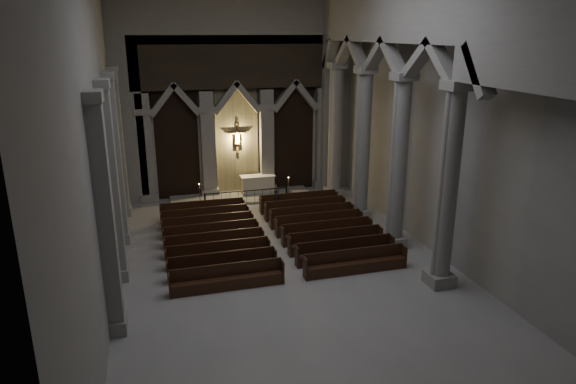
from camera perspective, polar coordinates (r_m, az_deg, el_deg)
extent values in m
plane|color=#9F9C96|center=(21.68, 0.18, -9.09)|extent=(24.00, 24.00, 0.00)
cube|color=gray|center=(31.34, -5.91, 10.56)|extent=(14.00, 0.10, 12.00)
cube|color=gray|center=(9.28, 21.05, -7.08)|extent=(14.00, 0.10, 12.00)
cube|color=gray|center=(19.10, -20.53, 5.22)|extent=(0.10, 24.00, 12.00)
cube|color=gray|center=(22.66, 17.63, 7.26)|extent=(0.10, 24.00, 12.00)
cube|color=gray|center=(30.86, -15.53, 4.64)|extent=(0.80, 0.50, 6.40)
cube|color=gray|center=(31.61, -15.10, -0.58)|extent=(1.05, 0.70, 0.50)
cube|color=gray|center=(30.48, -15.86, 8.58)|extent=(1.00, 0.65, 0.35)
cube|color=gray|center=(31.06, -8.87, 5.14)|extent=(0.80, 0.50, 6.40)
cube|color=gray|center=(31.80, -8.63, -0.06)|extent=(1.05, 0.70, 0.50)
cube|color=gray|center=(30.68, -9.06, 9.07)|extent=(1.00, 0.65, 0.35)
cube|color=gray|center=(31.67, -2.37, 5.57)|extent=(0.80, 0.50, 6.40)
cube|color=gray|center=(32.40, -2.30, 0.46)|extent=(1.05, 0.70, 0.50)
cube|color=gray|center=(31.30, -2.42, 9.43)|extent=(1.00, 0.65, 0.35)
cube|color=gray|center=(32.66, 3.82, 5.91)|extent=(0.80, 0.50, 6.40)
cube|color=gray|center=(33.37, 3.72, 0.94)|extent=(1.05, 0.70, 0.50)
cube|color=gray|center=(32.31, 3.90, 9.65)|extent=(1.00, 0.65, 0.35)
cube|color=black|center=(31.19, -12.27, 5.57)|extent=(2.60, 0.15, 7.00)
cube|color=#94895F|center=(31.59, -5.72, 6.03)|extent=(2.60, 0.15, 7.00)
cube|color=black|center=(32.39, 0.60, 6.39)|extent=(2.60, 0.15, 7.00)
cube|color=black|center=(30.68, -5.86, 14.17)|extent=(12.00, 0.50, 3.00)
cube|color=gray|center=(30.63, -17.23, 6.88)|extent=(1.60, 0.50, 9.00)
cube|color=gray|center=(32.70, 5.20, 8.21)|extent=(1.60, 0.50, 9.00)
cube|color=gray|center=(30.65, -6.01, 18.84)|extent=(14.00, 0.50, 3.00)
plane|color=#FFE272|center=(31.56, -5.71, 6.02)|extent=(1.50, 0.00, 1.50)
cube|color=brown|center=(31.47, -5.68, 5.98)|extent=(0.13, 0.08, 1.80)
cube|color=brown|center=(31.41, -5.70, 6.61)|extent=(1.10, 0.08, 0.13)
cube|color=tan|center=(31.42, -5.66, 5.87)|extent=(0.26, 0.10, 0.60)
sphere|color=tan|center=(31.35, -5.68, 6.59)|extent=(0.17, 0.17, 0.17)
cylinder|color=tan|center=(31.31, -6.15, 6.51)|extent=(0.45, 0.08, 0.08)
cylinder|color=tan|center=(31.40, -5.21, 6.57)|extent=(0.45, 0.08, 0.08)
cube|color=gray|center=(31.61, 5.08, -0.03)|extent=(1.00, 1.00, 0.50)
cylinder|color=gray|center=(30.70, 5.27, 6.66)|extent=(0.70, 0.70, 7.50)
cube|color=gray|center=(30.23, 5.47, 13.85)|extent=(0.95, 0.95, 0.35)
cube|color=gray|center=(28.10, 7.94, -2.38)|extent=(1.00, 1.00, 0.50)
cylinder|color=gray|center=(27.08, 8.27, 5.11)|extent=(0.70, 0.70, 7.50)
cube|color=gray|center=(26.54, 8.64, 13.26)|extent=(0.95, 0.95, 0.35)
cube|color=gray|center=(24.74, 11.61, -5.37)|extent=(1.00, 1.00, 0.50)
cylinder|color=gray|center=(23.57, 12.16, 3.08)|extent=(0.70, 0.70, 7.50)
cube|color=gray|center=(22.96, 12.78, 12.43)|extent=(0.95, 0.95, 0.35)
cube|color=gray|center=(21.61, 16.45, -9.22)|extent=(1.00, 1.00, 0.50)
cylinder|color=gray|center=(20.26, 17.34, 0.33)|extent=(0.70, 0.70, 7.50)
cube|color=gray|center=(19.54, 18.37, 11.19)|extent=(0.95, 0.95, 0.35)
cube|color=gray|center=(21.60, 15.26, 19.29)|extent=(0.55, 24.00, 2.80)
cube|color=gray|center=(32.35, 4.10, 8.32)|extent=(0.55, 1.20, 9.20)
cube|color=gray|center=(29.74, -17.62, -1.93)|extent=(0.60, 1.00, 0.50)
cube|color=gray|center=(28.77, -18.29, 5.14)|extent=(0.50, 0.80, 7.50)
cube|color=gray|center=(28.27, -19.04, 12.77)|extent=(0.60, 1.00, 0.35)
cube|color=gray|center=(25.98, -17.80, -4.75)|extent=(0.60, 1.00, 0.50)
cube|color=gray|center=(24.87, -18.59, 3.29)|extent=(0.50, 0.80, 7.50)
cube|color=gray|center=(24.29, -19.47, 12.13)|extent=(0.60, 1.00, 0.35)
cube|color=gray|center=(22.31, -18.05, -8.51)|extent=(0.60, 1.00, 0.50)
cube|color=gray|center=(21.00, -19.00, 0.76)|extent=(0.50, 0.80, 7.50)
cube|color=gray|center=(20.31, -20.07, 11.23)|extent=(0.60, 1.00, 0.35)
cube|color=gray|center=(18.77, -18.41, -13.71)|extent=(0.60, 1.00, 0.50)
cube|color=gray|center=(17.20, -19.59, -2.89)|extent=(0.50, 0.80, 7.50)
cube|color=gray|center=(16.34, -20.96, 9.89)|extent=(0.60, 1.00, 0.35)
cube|color=gray|center=(31.26, -5.13, -0.57)|extent=(8.50, 2.60, 0.15)
cube|color=beige|center=(31.77, -3.39, 0.88)|extent=(1.95, 0.76, 1.03)
cube|color=silver|center=(31.62, -3.40, 1.81)|extent=(2.12, 0.85, 0.04)
cube|color=black|center=(29.64, -4.65, 0.13)|extent=(4.79, 0.05, 0.05)
cube|color=black|center=(29.44, -9.20, -1.04)|extent=(0.09, 0.09, 0.96)
cube|color=black|center=(30.29, -0.18, -0.28)|extent=(0.09, 0.09, 0.96)
cylinder|color=black|center=(29.50, -8.28, -1.02)|extent=(0.02, 0.02, 0.88)
cylinder|color=black|center=(29.56, -7.36, -0.94)|extent=(0.02, 0.02, 0.88)
cylinder|color=black|center=(29.63, -6.44, -0.87)|extent=(0.02, 0.02, 0.88)
cylinder|color=black|center=(29.70, -5.53, -0.79)|extent=(0.02, 0.02, 0.88)
cylinder|color=black|center=(29.78, -4.63, -0.71)|extent=(0.02, 0.02, 0.88)
cylinder|color=black|center=(29.87, -3.72, -0.64)|extent=(0.02, 0.02, 0.88)
cylinder|color=black|center=(29.97, -2.83, -0.56)|extent=(0.02, 0.02, 0.88)
cylinder|color=black|center=(30.07, -1.94, -0.49)|extent=(0.02, 0.02, 0.88)
cylinder|color=black|center=(30.18, -1.06, -0.41)|extent=(0.02, 0.02, 0.88)
cylinder|color=olive|center=(29.34, -9.67, -2.06)|extent=(0.27, 0.27, 0.06)
cylinder|color=olive|center=(29.13, -9.73, -0.85)|extent=(0.04, 0.04, 1.31)
cylinder|color=olive|center=(28.93, -9.80, 0.39)|extent=(0.14, 0.14, 0.02)
cylinder|color=beige|center=(28.90, -9.81, 0.62)|extent=(0.05, 0.05, 0.23)
sphere|color=#EABA52|center=(28.86, -9.82, 0.88)|extent=(0.05, 0.05, 0.05)
cylinder|color=olive|center=(30.57, 0.05, -1.01)|extent=(0.26, 0.26, 0.05)
cylinder|color=olive|center=(30.38, 0.05, 0.08)|extent=(0.04, 0.04, 1.22)
cylinder|color=olive|center=(30.20, 0.05, 1.19)|extent=(0.13, 0.13, 0.02)
cylinder|color=beige|center=(30.17, 0.05, 1.39)|extent=(0.05, 0.05, 0.21)
sphere|color=#EABA52|center=(30.14, 0.05, 1.62)|extent=(0.05, 0.05, 0.05)
cube|color=black|center=(28.01, -9.41, -2.54)|extent=(4.43, 0.42, 0.48)
cube|color=black|center=(28.04, -9.51, -1.44)|extent=(4.43, 0.07, 0.53)
cube|color=black|center=(27.82, -13.98, -2.46)|extent=(0.06, 0.48, 0.95)
cube|color=black|center=(28.23, -4.97, -1.70)|extent=(0.06, 0.48, 0.95)
cube|color=black|center=(29.02, 1.23, -1.59)|extent=(4.43, 0.42, 0.48)
cube|color=black|center=(29.04, 1.12, -0.53)|extent=(4.43, 0.07, 0.53)
cube|color=black|center=(28.41, -3.05, -1.53)|extent=(0.06, 0.48, 0.95)
cube|color=black|center=(29.63, 5.34, -0.78)|extent=(0.06, 0.48, 0.95)
cube|color=black|center=(26.92, -9.12, -3.36)|extent=(4.43, 0.42, 0.48)
cube|color=black|center=(26.94, -9.23, -2.21)|extent=(4.43, 0.07, 0.53)
cube|color=black|center=(26.71, -13.88, -3.28)|extent=(0.06, 0.48, 0.95)
cube|color=black|center=(27.14, -4.50, -2.47)|extent=(0.06, 0.48, 0.95)
cube|color=black|center=(27.96, 1.92, -2.34)|extent=(4.43, 0.42, 0.48)
cube|color=black|center=(27.98, 1.81, -1.24)|extent=(4.43, 0.07, 0.53)
cube|color=black|center=(27.33, -2.51, -2.29)|extent=(0.06, 0.48, 0.95)
cube|color=black|center=(28.60, 6.17, -1.48)|extent=(0.06, 0.48, 0.95)
cube|color=black|center=(25.83, -8.81, -4.25)|extent=(4.43, 0.42, 0.48)
cube|color=black|center=(25.84, -8.92, -3.05)|extent=(4.43, 0.07, 0.53)
cube|color=black|center=(25.62, -13.77, -4.17)|extent=(0.06, 0.48, 0.95)
cube|color=black|center=(26.07, -3.99, -3.32)|extent=(0.06, 0.48, 0.95)
cube|color=black|center=(26.92, 2.67, -3.15)|extent=(4.43, 0.42, 0.48)
cube|color=black|center=(26.93, 2.55, -2.00)|extent=(4.43, 0.07, 0.53)
cube|color=black|center=(26.26, -1.93, -3.12)|extent=(0.06, 0.48, 0.95)
cube|color=black|center=(27.58, 7.06, -2.23)|extent=(0.06, 0.48, 0.95)
cube|color=black|center=(24.75, -8.47, -5.21)|extent=(4.43, 0.42, 0.48)
cube|color=black|center=(24.75, -8.58, -3.97)|extent=(4.43, 0.07, 0.53)
cube|color=black|center=(24.53, -13.65, -5.15)|extent=(0.06, 0.48, 0.95)
cube|color=black|center=(25.00, -3.44, -4.23)|extent=(0.06, 0.48, 0.95)
cube|color=black|center=(25.89, 3.48, -4.02)|extent=(4.43, 0.42, 0.48)
cube|color=black|center=(25.88, 3.36, -2.83)|extent=(4.43, 0.07, 0.53)
cube|color=black|center=(25.20, -1.29, -4.02)|extent=(0.06, 0.48, 0.95)
cube|color=black|center=(26.57, 8.03, -3.04)|extent=(0.06, 0.48, 0.95)
cube|color=black|center=(23.68, -8.09, -6.26)|extent=(4.43, 0.42, 0.48)
cube|color=black|center=(23.67, -8.21, -4.96)|extent=(4.43, 0.07, 0.53)
cube|color=black|center=(23.45, -13.52, -6.21)|extent=(0.06, 0.48, 0.95)
cube|color=black|center=(23.94, -2.84, -5.22)|extent=(0.06, 0.48, 0.95)
cube|color=black|center=(24.86, 4.36, -4.96)|extent=(4.43, 0.42, 0.48)
cube|color=black|center=(24.85, 4.23, -3.72)|extent=(4.43, 0.07, 0.53)
cube|color=black|center=(24.15, -0.60, -4.99)|extent=(0.06, 0.48, 0.95)
cube|color=black|center=(25.58, 9.07, -3.91)|extent=(0.06, 0.48, 0.95)
cube|color=black|center=(22.62, -7.68, -7.42)|extent=(4.43, 0.42, 0.48)
cube|color=black|center=(22.60, -7.81, -6.05)|extent=(4.43, 0.07, 0.53)
cube|color=black|center=(22.38, -13.38, -7.37)|extent=(0.06, 0.48, 0.95)
cube|color=black|center=(22.89, -2.18, -6.31)|extent=(0.06, 0.48, 0.95)
cube|color=black|center=(23.86, 5.32, -5.98)|extent=(4.43, 0.42, 0.48)
cube|color=black|center=(23.83, 5.19, -4.69)|extent=(4.43, 0.07, 0.53)
cube|color=black|center=(23.11, 0.16, -6.05)|extent=(0.06, 0.48, 0.95)
cube|color=black|center=(24.60, 10.19, -4.85)|extent=(0.06, 0.48, 0.95)
cube|color=black|center=(21.57, -7.23, -8.68)|extent=(4.43, 0.42, 0.48)
cube|color=black|center=(21.54, -7.36, -7.25)|extent=(4.43, 0.07, 0.53)
cube|color=black|center=(21.32, -13.22, -8.66)|extent=(0.06, 0.48, 0.95)
cube|color=black|center=(21.85, -1.45, -7.50)|extent=(0.06, 0.48, 0.95)
cube|color=black|center=(22.86, 6.37, -7.09)|extent=(4.43, 0.42, 0.48)
cube|color=black|center=(22.83, 6.22, -5.74)|extent=(4.43, 0.07, 0.53)
cube|color=black|center=(22.08, 1.00, -7.21)|extent=(0.06, 0.48, 0.95)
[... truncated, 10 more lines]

